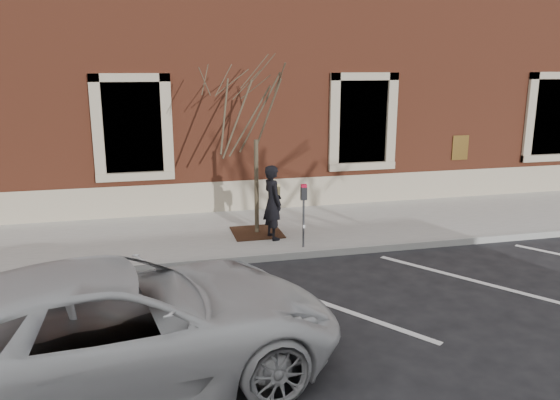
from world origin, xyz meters
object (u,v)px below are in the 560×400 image
object	(u,v)px
parking_meter	(304,204)
sapling	(256,113)
white_truck	(117,327)
man	(273,202)

from	to	relation	value
parking_meter	sapling	bearing A→B (deg)	145.27
sapling	white_truck	bearing A→B (deg)	-117.61
parking_meter	man	bearing A→B (deg)	147.70
man	white_truck	size ratio (longest dim) A/B	0.29
parking_meter	white_truck	xyz separation A→B (m)	(-3.56, -4.15, -0.31)
sapling	white_truck	world-z (taller)	sapling
sapling	parking_meter	bearing A→B (deg)	-58.05
parking_meter	sapling	xyz separation A→B (m)	(-0.75, 1.21, 1.79)
parking_meter	white_truck	bearing A→B (deg)	-107.29
white_truck	parking_meter	bearing A→B (deg)	-50.42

